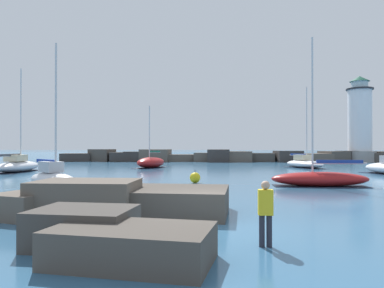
{
  "coord_description": "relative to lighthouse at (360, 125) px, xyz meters",
  "views": [
    {
      "loc": [
        0.24,
        -11.28,
        2.47
      ],
      "look_at": [
        -2.94,
        32.35,
        2.83
      ],
      "focal_mm": 35.0,
      "sensor_mm": 36.0,
      "label": 1
    }
  ],
  "objects": [
    {
      "name": "sailboat_moored_4",
      "position": [
        -43.11,
        -27.74,
        -5.54
      ],
      "size": [
        2.61,
        7.45,
        10.39
      ],
      "color": "silver",
      "rests_on": "ground"
    },
    {
      "name": "breakwater_jetty",
      "position": [
        -21.61,
        -0.07,
        -5.32
      ],
      "size": [
        57.26,
        6.6,
        2.1
      ],
      "color": "#383330",
      "rests_on": "ground"
    },
    {
      "name": "sailboat_moored_0",
      "position": [
        -16.83,
        -39.44,
        -5.67
      ],
      "size": [
        6.03,
        1.88,
        9.41
      ],
      "color": "maroon",
      "rests_on": "ground"
    },
    {
      "name": "sailboat_moored_3",
      "position": [
        -31.28,
        -19.32,
        -5.53
      ],
      "size": [
        3.79,
        6.08,
        7.37
      ],
      "color": "maroon",
      "rests_on": "ground"
    },
    {
      "name": "mooring_buoy_orange_near",
      "position": [
        -24.81,
        -37.85,
        -5.81
      ],
      "size": [
        0.73,
        0.73,
        0.93
      ],
      "color": "yellow",
      "rests_on": "ground"
    },
    {
      "name": "foreground_rocks",
      "position": [
        -26.45,
        -51.33,
        -5.67
      ],
      "size": [
        8.32,
        8.86,
        1.28
      ],
      "color": "#423D38",
      "rests_on": "ground"
    },
    {
      "name": "open_sea_beyond",
      "position": [
        -23.39,
        59.96,
        -6.17
      ],
      "size": [
        400.0,
        116.0,
        0.01
      ],
      "color": "#235175",
      "rests_on": "ground"
    },
    {
      "name": "ground_plane",
      "position": [
        -23.39,
        -52.17,
        -6.17
      ],
      "size": [
        600.0,
        600.0,
        0.0
      ],
      "primitive_type": "plane",
      "color": "#336084"
    },
    {
      "name": "sailboat_moored_5",
      "position": [
        -33.11,
        -41.72,
        -5.57
      ],
      "size": [
        5.07,
        4.85,
        8.63
      ],
      "color": "silver",
      "rests_on": "ground"
    },
    {
      "name": "sailboat_moored_2",
      "position": [
        -13.09,
        -18.25,
        -5.6
      ],
      "size": [
        4.64,
        6.98,
        9.57
      ],
      "color": "white",
      "rests_on": "ground"
    },
    {
      "name": "lighthouse",
      "position": [
        0.0,
        0.0,
        0.0
      ],
      "size": [
        5.04,
        5.04,
        14.19
      ],
      "color": "gray",
      "rests_on": "ground"
    },
    {
      "name": "person_on_rocks",
      "position": [
        -22.01,
        -54.11,
        -5.27
      ],
      "size": [
        0.36,
        0.22,
        1.63
      ],
      "color": "#282833",
      "rests_on": "ground"
    }
  ]
}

